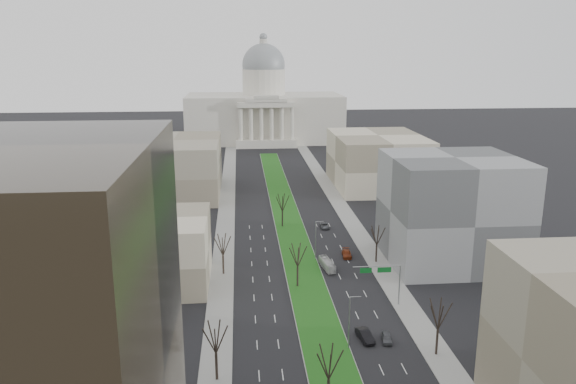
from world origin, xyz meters
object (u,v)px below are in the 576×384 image
car_grey_near (387,338)px  car_black (365,335)px  car_red (347,254)px  box_van (327,264)px  car_grey_far (324,226)px

car_grey_near → car_black: car_black is taller
car_grey_near → car_red: bearing=96.2°
car_red → box_van: size_ratio=0.66×
car_grey_near → box_van: (-4.93, 32.29, 0.40)m
car_red → box_van: bearing=-123.9°
car_black → car_red: (4.25, 38.42, -0.10)m
car_grey_near → car_grey_far: 61.18m
car_grey_near → car_red: size_ratio=0.78×
car_black → car_red: 38.65m
car_black → box_van: box_van is taller
car_grey_near → car_grey_far: bearing=98.4°
car_grey_near → box_van: size_ratio=0.51×
car_black → car_grey_far: (2.32, 60.37, -0.18)m
car_red → car_grey_far: bearing=100.7°
box_van → car_black: bearing=-95.5°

